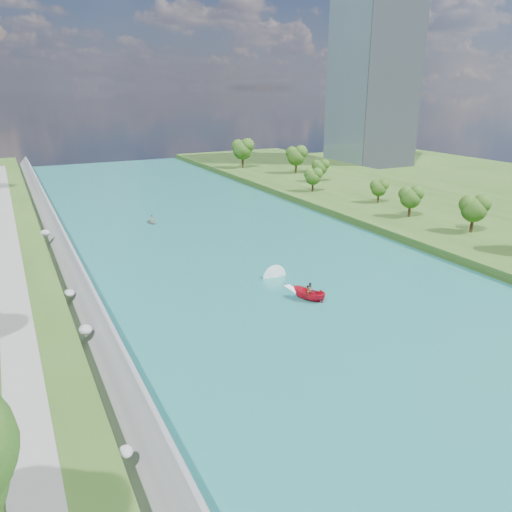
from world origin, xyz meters
TOP-DOWN VIEW (x-y plane):
  - ground at (0.00, 0.00)m, footprint 260.00×260.00m
  - river_water at (0.00, 20.00)m, footprint 55.00×240.00m
  - berm_east at (49.50, 20.00)m, footprint 44.00×240.00m
  - riprap_bank at (-25.83, 19.58)m, footprint 4.52×236.00m
  - riverside_path at (-32.50, 20.00)m, footprint 3.00×200.00m
  - office_tower at (82.50, 95.00)m, footprint 22.00×22.00m
  - trees_east at (40.47, 34.29)m, footprint 15.36×143.67m
  - motorboat at (0.34, 5.14)m, footprint 3.70×19.10m
  - raft at (-6.95, 49.40)m, footprint 2.37×3.11m

SIDE VIEW (x-z plane):
  - ground at x=0.00m, z-range 0.00..0.00m
  - river_water at x=0.00m, z-range 0.00..0.10m
  - raft at x=-6.95m, z-range -0.34..1.27m
  - berm_east at x=49.50m, z-range 0.00..1.50m
  - motorboat at x=0.34m, z-range -0.23..1.93m
  - riprap_bank at x=-25.83m, z-range -0.34..3.91m
  - riverside_path at x=-32.50m, z-range 3.50..3.60m
  - trees_east at x=40.47m, z-range 0.76..11.36m
  - office_tower at x=82.50m, z-range 0.00..60.00m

